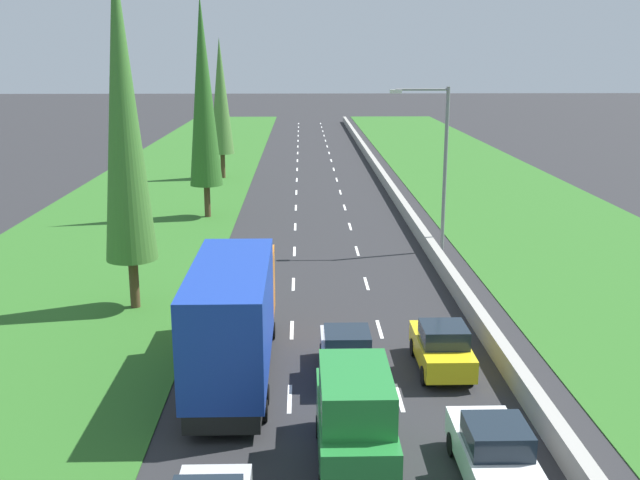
{
  "coord_description": "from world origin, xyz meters",
  "views": [
    {
      "loc": [
        -1.32,
        -0.35,
        10.64
      ],
      "look_at": [
        -0.27,
        41.18,
        0.1
      ],
      "focal_mm": 41.12,
      "sensor_mm": 36.0,
      "label": 1
    }
  ],
  "objects": [
    {
      "name": "grass_verge_right",
      "position": [
        14.35,
        60.0,
        0.02
      ],
      "size": [
        14.0,
        140.0,
        0.04
      ],
      "primitive_type": "cube",
      "color": "#2D6623",
      "rests_on": "ground"
    },
    {
      "name": "yellow_hatchback_right_lane",
      "position": [
        3.48,
        23.1,
        0.84
      ],
      "size": [
        1.74,
        3.9,
        1.72
      ],
      "color": "yellow",
      "rests_on": "ground"
    },
    {
      "name": "lane_markings",
      "position": [
        0.0,
        60.0,
        0.01
      ],
      "size": [
        3.64,
        116.0,
        0.01
      ],
      "color": "white",
      "rests_on": "ground"
    },
    {
      "name": "median_barrier",
      "position": [
        5.7,
        60.0,
        0.42
      ],
      "size": [
        0.44,
        120.0,
        0.85
      ],
      "primitive_type": "cube",
      "color": "#9E9B93",
      "rests_on": "ground"
    },
    {
      "name": "grass_verge_left",
      "position": [
        -12.65,
        60.0,
        0.02
      ],
      "size": [
        14.0,
        140.0,
        0.04
      ],
      "primitive_type": "cube",
      "color": "#2D6623",
      "rests_on": "ground"
    },
    {
      "name": "poplar_tree_second",
      "position": [
        -8.55,
        29.85,
        8.48
      ],
      "size": [
        2.17,
        2.17,
        14.85
      ],
      "color": "#4C3823",
      "rests_on": "ground"
    },
    {
      "name": "green_van_centre_lane",
      "position": [
        0.02,
        16.98,
        1.4
      ],
      "size": [
        1.96,
        4.9,
        2.82
      ],
      "color": "#237A33",
      "rests_on": "ground"
    },
    {
      "name": "white_hatchback_right_lane",
      "position": [
        3.52,
        16.26,
        0.84
      ],
      "size": [
        1.74,
        3.9,
        1.72
      ],
      "color": "white",
      "rests_on": "ground"
    },
    {
      "name": "poplar_tree_third",
      "position": [
        -7.66,
        48.07,
        8.25
      ],
      "size": [
        2.16,
        2.16,
        14.39
      ],
      "color": "#4C3823",
      "rests_on": "ground"
    },
    {
      "name": "poplar_tree_fourth",
      "position": [
        -8.28,
        64.17,
        7.1
      ],
      "size": [
        2.1,
        2.1,
        12.09
      ],
      "color": "#4C3823",
      "rests_on": "ground"
    },
    {
      "name": "ground_plane",
      "position": [
        0.0,
        60.0,
        0.0
      ],
      "size": [
        300.0,
        300.0,
        0.0
      ],
      "primitive_type": "plane",
      "color": "#28282B",
      "rests_on": "ground"
    },
    {
      "name": "street_light_mast",
      "position": [
        6.13,
        38.93,
        5.23
      ],
      "size": [
        3.2,
        0.28,
        9.0
      ],
      "color": "gray",
      "rests_on": "ground"
    },
    {
      "name": "blue_box_truck_left_lane",
      "position": [
        -3.61,
        22.67,
        2.18
      ],
      "size": [
        2.46,
        9.4,
        4.18
      ],
      "color": "black",
      "rests_on": "ground"
    },
    {
      "name": "silver_hatchback_centre_lane",
      "position": [
        0.16,
        22.68,
        0.84
      ],
      "size": [
        1.74,
        3.9,
        1.72
      ],
      "color": "silver",
      "rests_on": "ground"
    }
  ]
}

